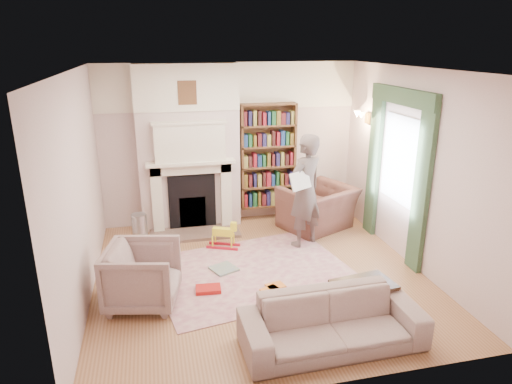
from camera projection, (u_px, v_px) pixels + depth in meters
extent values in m
plane|color=brown|center=(260.00, 275.00, 6.42)|extent=(4.50, 4.50, 0.00)
plane|color=white|center=(261.00, 70.00, 5.54)|extent=(4.50, 4.50, 0.00)
plane|color=beige|center=(231.00, 144.00, 8.06)|extent=(4.50, 0.00, 4.50)
plane|color=beige|center=(322.00, 253.00, 3.90)|extent=(4.50, 0.00, 4.50)
plane|color=beige|center=(79.00, 192.00, 5.50)|extent=(0.00, 4.50, 4.50)
plane|color=beige|center=(414.00, 169.00, 6.46)|extent=(0.00, 4.50, 4.50)
cube|color=beige|center=(189.00, 148.00, 7.74)|extent=(1.70, 0.35, 2.80)
cube|color=silver|center=(191.00, 163.00, 7.53)|extent=(1.47, 0.24, 0.05)
cube|color=black|center=(192.00, 202.00, 7.84)|extent=(0.80, 0.06, 0.96)
cube|color=silver|center=(190.00, 143.00, 7.44)|extent=(1.15, 0.18, 0.62)
cube|color=brown|center=(268.00, 156.00, 8.15)|extent=(1.00, 0.24, 1.85)
cube|color=silver|center=(399.00, 159.00, 6.81)|extent=(0.02, 0.90, 1.30)
cube|color=#29402B|center=(422.00, 189.00, 6.23)|extent=(0.07, 0.32, 2.40)
cube|color=#29402B|center=(374.00, 164.00, 7.53)|extent=(0.07, 0.32, 2.40)
cube|color=#29402B|center=(403.00, 96.00, 6.51)|extent=(0.09, 1.70, 0.24)
cube|color=beige|center=(253.00, 272.00, 6.49)|extent=(3.00, 2.49, 0.01)
imported|color=#492927|center=(317.00, 208.00, 7.93)|extent=(1.46, 1.39, 0.75)
imported|color=#A59688|center=(143.00, 275.00, 5.60)|extent=(1.02, 1.00, 0.78)
imported|color=#A49A87|center=(332.00, 323.00, 4.84)|extent=(1.95, 0.79, 0.57)
imported|color=#574946|center=(305.00, 191.00, 7.11)|extent=(0.79, 0.70, 1.81)
cube|color=silver|center=(300.00, 181.00, 6.82)|extent=(0.40, 0.29, 0.27)
cylinder|color=#93969A|center=(140.00, 231.00, 7.22)|extent=(0.25, 0.25, 0.55)
cube|color=gold|center=(224.00, 269.00, 6.53)|extent=(0.44, 0.44, 0.03)
cube|color=#A81613|center=(208.00, 289.00, 5.97)|extent=(0.34, 0.24, 0.05)
cube|color=red|center=(270.00, 290.00, 5.99)|extent=(0.29, 0.26, 0.02)
cube|color=red|center=(275.00, 286.00, 6.09)|extent=(0.28, 0.23, 0.02)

